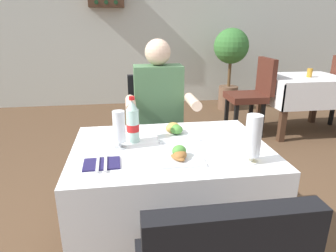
{
  "coord_description": "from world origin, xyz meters",
  "views": [
    {
      "loc": [
        -0.24,
        -1.47,
        1.35
      ],
      "look_at": [
        -0.02,
        0.08,
        0.81
      ],
      "focal_mm": 31.47,
      "sensor_mm": 36.0,
      "label": 1
    }
  ],
  "objects": [
    {
      "name": "background_dining_table",
      "position": [
        2.02,
        1.97,
        0.55
      ],
      "size": [
        0.95,
        0.76,
        0.73
      ],
      "color": "white",
      "rests_on": "ground"
    },
    {
      "name": "cola_bottle_primary",
      "position": [
        -0.21,
        0.07,
        0.84
      ],
      "size": [
        0.07,
        0.07,
        0.26
      ],
      "color": "silver",
      "rests_on": "main_dining_table"
    },
    {
      "name": "potted_plant_corner",
      "position": [
        1.45,
        3.16,
        0.88
      ],
      "size": [
        0.55,
        0.55,
        1.31
      ],
      "color": "brown",
      "rests_on": "ground"
    },
    {
      "name": "plate_near_camera",
      "position": [
        -0.0,
        -0.19,
        0.75
      ],
      "size": [
        0.22,
        0.22,
        0.07
      ],
      "color": "white",
      "rests_on": "main_dining_table"
    },
    {
      "name": "seated_diner_far",
      "position": [
        0.0,
        0.65,
        0.71
      ],
      "size": [
        0.5,
        0.46,
        1.26
      ],
      "color": "#282D42",
      "rests_on": "ground"
    },
    {
      "name": "background_chair_left",
      "position": [
        1.34,
        1.97,
        0.55
      ],
      "size": [
        0.5,
        0.44,
        0.97
      ],
      "color": "#4C2319",
      "rests_on": "ground"
    },
    {
      "name": "beer_glass_middle",
      "position": [
        -0.29,
        -0.01,
        0.84
      ],
      "size": [
        0.07,
        0.07,
        0.2
      ],
      "color": "white",
      "rests_on": "main_dining_table"
    },
    {
      "name": "main_dining_table",
      "position": [
        -0.02,
        -0.02,
        0.55
      ],
      "size": [
        1.05,
        0.77,
        0.73
      ],
      "color": "white",
      "rests_on": "ground"
    },
    {
      "name": "napkin_cutlery_set",
      "position": [
        -0.37,
        -0.2,
        0.74
      ],
      "size": [
        0.17,
        0.19,
        0.01
      ],
      "color": "#231E4C",
      "rests_on": "main_dining_table"
    },
    {
      "name": "chair_far_diner_seat",
      "position": [
        -0.02,
        0.76,
        0.55
      ],
      "size": [
        0.44,
        0.5,
        0.97
      ],
      "color": "black",
      "rests_on": "ground"
    },
    {
      "name": "beer_glass_left",
      "position": [
        0.33,
        -0.27,
        0.86
      ],
      "size": [
        0.08,
        0.08,
        0.23
      ],
      "color": "white",
      "rests_on": "main_dining_table"
    },
    {
      "name": "ground_plane",
      "position": [
        0.0,
        0.0,
        0.0
      ],
      "size": [
        11.0,
        11.0,
        0.0
      ],
      "primitive_type": "plane",
      "color": "brown"
    },
    {
      "name": "background_table_tumbler",
      "position": [
        2.03,
        1.91,
        0.79
      ],
      "size": [
        0.06,
        0.06,
        0.11
      ],
      "primitive_type": "cylinder",
      "color": "#C68928",
      "rests_on": "background_dining_table"
    },
    {
      "name": "back_wall",
      "position": [
        0.0,
        3.85,
        1.37
      ],
      "size": [
        11.0,
        0.12,
        2.74
      ],
      "primitive_type": "cube",
      "color": "silver",
      "rests_on": "ground"
    },
    {
      "name": "plate_far_diner",
      "position": [
        0.04,
        0.14,
        0.76
      ],
      "size": [
        0.23,
        0.23,
        0.07
      ],
      "color": "white",
      "rests_on": "main_dining_table"
    }
  ]
}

